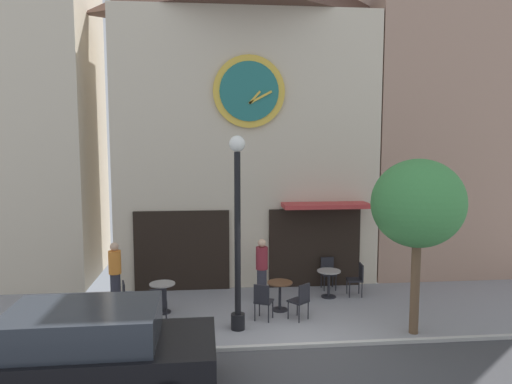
% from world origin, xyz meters
% --- Properties ---
extents(ground_plane, '(27.77, 9.54, 0.13)m').
position_xyz_m(ground_plane, '(0.00, -0.62, -0.02)').
color(ground_plane, gray).
extents(clock_building, '(7.71, 4.27, 10.28)m').
position_xyz_m(clock_building, '(-0.92, 5.57, 5.34)').
color(clock_building, beige).
rests_on(clock_building, ground_plane).
extents(neighbor_building_right, '(6.64, 3.67, 14.20)m').
position_xyz_m(neighbor_building_right, '(6.29, 5.97, 7.10)').
color(neighbor_building_right, '#9E7A66').
rests_on(neighbor_building_right, ground_plane).
extents(street_lamp, '(0.36, 0.36, 4.39)m').
position_xyz_m(street_lamp, '(-1.43, 1.10, 2.23)').
color(street_lamp, black).
rests_on(street_lamp, ground_plane).
extents(street_tree, '(2.04, 1.83, 3.89)m').
position_xyz_m(street_tree, '(2.46, 0.50, 2.90)').
color(street_tree, brown).
rests_on(street_tree, ground_plane).
extents(cafe_table_near_curb, '(0.64, 0.64, 0.75)m').
position_xyz_m(cafe_table_near_curb, '(-3.24, 2.32, 0.50)').
color(cafe_table_near_curb, black).
rests_on(cafe_table_near_curb, ground_plane).
extents(cafe_table_center_left, '(0.64, 0.64, 0.74)m').
position_xyz_m(cafe_table_center_left, '(-0.30, 2.19, 0.49)').
color(cafe_table_center_left, black).
rests_on(cafe_table_center_left, ground_plane).
extents(cafe_table_center, '(0.64, 0.64, 0.75)m').
position_xyz_m(cafe_table_center, '(1.18, 3.06, 0.50)').
color(cafe_table_center, black).
rests_on(cafe_table_center, ground_plane).
extents(cafe_chair_curbside, '(0.49, 0.49, 0.90)m').
position_xyz_m(cafe_chair_curbside, '(-4.02, 2.01, 0.53)').
color(cafe_chair_curbside, black).
rests_on(cafe_chair_curbside, ground_plane).
extents(cafe_chair_by_entrance, '(0.41, 0.41, 0.90)m').
position_xyz_m(cafe_chair_by_entrance, '(1.35, 3.83, 0.53)').
color(cafe_chair_by_entrance, black).
rests_on(cafe_chair_by_entrance, ground_plane).
extents(cafe_chair_near_tree, '(0.43, 0.43, 0.90)m').
position_xyz_m(cafe_chair_near_tree, '(2.00, 3.10, 0.53)').
color(cafe_chair_near_tree, black).
rests_on(cafe_chair_near_tree, ground_plane).
extents(cafe_chair_corner, '(0.53, 0.53, 0.90)m').
position_xyz_m(cafe_chair_corner, '(-0.81, 1.55, 0.53)').
color(cafe_chair_corner, black).
rests_on(cafe_chair_corner, ground_plane).
extents(cafe_chair_facing_wall, '(0.56, 0.56, 0.90)m').
position_xyz_m(cafe_chair_facing_wall, '(0.10, 1.50, 0.53)').
color(cafe_chair_facing_wall, black).
rests_on(cafe_chair_facing_wall, ground_plane).
extents(cafe_chair_outer, '(0.43, 0.43, 0.90)m').
position_xyz_m(cafe_chair_outer, '(-3.24, 1.50, 0.53)').
color(cafe_chair_outer, black).
rests_on(cafe_chair_outer, ground_plane).
extents(pedestrian_orange, '(0.45, 0.45, 1.67)m').
position_xyz_m(pedestrian_orange, '(-4.50, 2.96, 0.86)').
color(pedestrian_orange, '#2D2D38').
rests_on(pedestrian_orange, ground_plane).
extents(pedestrian_maroon, '(0.43, 0.43, 1.67)m').
position_xyz_m(pedestrian_maroon, '(-0.67, 3.02, 0.86)').
color(pedestrian_maroon, '#2D2D38').
rests_on(pedestrian_maroon, ground_plane).
extents(parked_car_black, '(4.32, 2.07, 1.55)m').
position_xyz_m(parked_car_black, '(-4.12, -1.53, 0.76)').
color(parked_car_black, black).
rests_on(parked_car_black, ground_plane).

